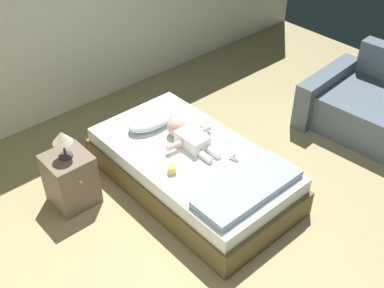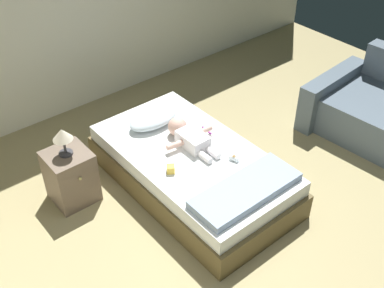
{
  "view_description": "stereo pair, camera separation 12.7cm",
  "coord_description": "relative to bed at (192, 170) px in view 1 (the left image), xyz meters",
  "views": [
    {
      "loc": [
        -2.18,
        -1.66,
        3.21
      ],
      "look_at": [
        0.13,
        0.94,
        0.52
      ],
      "focal_mm": 44.11,
      "sensor_mm": 36.0,
      "label": 1
    },
    {
      "loc": [
        -2.09,
        -1.74,
        3.21
      ],
      "look_at": [
        0.13,
        0.94,
        0.52
      ],
      "focal_mm": 44.11,
      "sensor_mm": 36.0,
      "label": 2
    }
  ],
  "objects": [
    {
      "name": "pillow",
      "position": [
        -0.01,
        0.61,
        0.28
      ],
      "size": [
        0.54,
        0.3,
        0.13
      ],
      "color": "silver",
      "rests_on": "bed"
    },
    {
      "name": "lamp",
      "position": [
        -0.98,
        0.59,
        0.53
      ],
      "size": [
        0.18,
        0.18,
        0.28
      ],
      "color": "#333338",
      "rests_on": "nightstand"
    },
    {
      "name": "baby_bottle",
      "position": [
        0.22,
        -0.34,
        0.24
      ],
      "size": [
        0.08,
        0.1,
        0.07
      ],
      "color": "white",
      "rests_on": "bed"
    },
    {
      "name": "bed",
      "position": [
        0.0,
        0.0,
        0.0
      ],
      "size": [
        1.12,
        2.06,
        0.42
      ],
      "color": "brown",
      "rests_on": "ground_plane"
    },
    {
      "name": "baby",
      "position": [
        0.07,
        0.15,
        0.29
      ],
      "size": [
        0.54,
        0.65,
        0.19
      ],
      "color": "white",
      "rests_on": "bed"
    },
    {
      "name": "blanket",
      "position": [
        0.0,
        -0.72,
        0.25
      ],
      "size": [
        1.01,
        0.39,
        0.07
      ],
      "color": "#8B9FBD",
      "rests_on": "bed"
    },
    {
      "name": "toy_block",
      "position": [
        -0.33,
        -0.1,
        0.25
      ],
      "size": [
        0.1,
        0.1,
        0.07
      ],
      "color": "yellow",
      "rests_on": "bed"
    },
    {
      "name": "nightstand",
      "position": [
        -0.98,
        0.59,
        0.06
      ],
      "size": [
        0.39,
        0.42,
        0.54
      ],
      "color": "brown",
      "rests_on": "ground_plane"
    },
    {
      "name": "ground_plane",
      "position": [
        -0.13,
        -0.94,
        -0.21
      ],
      "size": [
        8.0,
        8.0,
        0.0
      ],
      "primitive_type": "plane",
      "color": "#9C8E61"
    },
    {
      "name": "toothbrush",
      "position": [
        0.34,
        0.18,
        0.22
      ],
      "size": [
        0.03,
        0.16,
        0.02
      ],
      "color": "#AB34A4",
      "rests_on": "bed"
    },
    {
      "name": "wall_behind_bed",
      "position": [
        -0.13,
        2.06,
        1.11
      ],
      "size": [
        8.0,
        0.12,
        2.63
      ],
      "primitive_type": "cube",
      "color": "silver",
      "rests_on": "ground_plane"
    }
  ]
}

